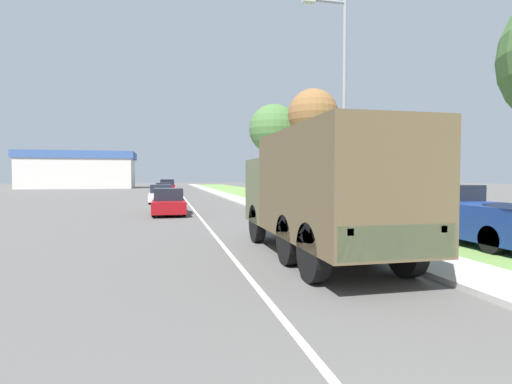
{
  "coord_description": "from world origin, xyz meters",
  "views": [
    {
      "loc": [
        -1.65,
        -0.6,
        2.1
      ],
      "look_at": [
        0.87,
        10.63,
        1.64
      ],
      "focal_mm": 28.0,
      "sensor_mm": 36.0,
      "label": 1
    }
  ],
  "objects_px": {
    "car_second_ahead": "(161,195)",
    "car_fourth_ahead": "(167,186)",
    "military_truck": "(320,189)",
    "car_third_ahead": "(164,189)",
    "car_nearest_ahead": "(169,202)",
    "car_farthest_ahead": "(166,185)",
    "lamp_post": "(340,96)",
    "pickup_truck": "(466,214)"
  },
  "relations": [
    {
      "from": "car_third_ahead",
      "to": "car_fourth_ahead",
      "type": "bearing_deg",
      "value": 86.85
    },
    {
      "from": "car_nearest_ahead",
      "to": "car_second_ahead",
      "type": "relative_size",
      "value": 0.99
    },
    {
      "from": "car_fourth_ahead",
      "to": "pickup_truck",
      "type": "height_order",
      "value": "pickup_truck"
    },
    {
      "from": "car_third_ahead",
      "to": "pickup_truck",
      "type": "relative_size",
      "value": 0.8
    },
    {
      "from": "car_fourth_ahead",
      "to": "car_farthest_ahead",
      "type": "bearing_deg",
      "value": 91.38
    },
    {
      "from": "car_second_ahead",
      "to": "car_fourth_ahead",
      "type": "bearing_deg",
      "value": 88.56
    },
    {
      "from": "car_second_ahead",
      "to": "pickup_truck",
      "type": "distance_m",
      "value": 23.52
    },
    {
      "from": "lamp_post",
      "to": "car_third_ahead",
      "type": "bearing_deg",
      "value": 101.61
    },
    {
      "from": "car_second_ahead",
      "to": "lamp_post",
      "type": "distance_m",
      "value": 20.32
    },
    {
      "from": "car_farthest_ahead",
      "to": "lamp_post",
      "type": "distance_m",
      "value": 49.85
    },
    {
      "from": "pickup_truck",
      "to": "lamp_post",
      "type": "xyz_separation_m",
      "value": [
        -3.2,
        2.67,
        4.17
      ]
    },
    {
      "from": "military_truck",
      "to": "pickup_truck",
      "type": "xyz_separation_m",
      "value": [
        5.58,
        1.47,
        -0.9
      ]
    },
    {
      "from": "car_nearest_ahead",
      "to": "car_third_ahead",
      "type": "bearing_deg",
      "value": 91.08
    },
    {
      "from": "car_nearest_ahead",
      "to": "car_fourth_ahead",
      "type": "distance_m",
      "value": 31.16
    },
    {
      "from": "car_third_ahead",
      "to": "car_fourth_ahead",
      "type": "xyz_separation_m",
      "value": [
        0.45,
        8.12,
        0.13
      ]
    },
    {
      "from": "car_third_ahead",
      "to": "lamp_post",
      "type": "relative_size",
      "value": 0.52
    },
    {
      "from": "car_third_ahead",
      "to": "car_second_ahead",
      "type": "bearing_deg",
      "value": -90.39
    },
    {
      "from": "car_second_ahead",
      "to": "car_nearest_ahead",
      "type": "bearing_deg",
      "value": -86.96
    },
    {
      "from": "pickup_truck",
      "to": "lamp_post",
      "type": "distance_m",
      "value": 5.89
    },
    {
      "from": "car_nearest_ahead",
      "to": "car_second_ahead",
      "type": "bearing_deg",
      "value": 93.04
    },
    {
      "from": "pickup_truck",
      "to": "car_second_ahead",
      "type": "bearing_deg",
      "value": 114.71
    },
    {
      "from": "military_truck",
      "to": "car_second_ahead",
      "type": "relative_size",
      "value": 1.57
    },
    {
      "from": "military_truck",
      "to": "car_third_ahead",
      "type": "xyz_separation_m",
      "value": [
        -4.16,
        36.0,
        -1.15
      ]
    },
    {
      "from": "car_second_ahead",
      "to": "lamp_post",
      "type": "xyz_separation_m",
      "value": [
        6.64,
        -18.7,
        4.39
      ]
    },
    {
      "from": "car_farthest_ahead",
      "to": "lamp_post",
      "type": "relative_size",
      "value": 0.48
    },
    {
      "from": "military_truck",
      "to": "car_third_ahead",
      "type": "distance_m",
      "value": 36.26
    },
    {
      "from": "military_truck",
      "to": "lamp_post",
      "type": "distance_m",
      "value": 5.78
    },
    {
      "from": "car_second_ahead",
      "to": "car_fourth_ahead",
      "type": "relative_size",
      "value": 1.09
    },
    {
      "from": "car_nearest_ahead",
      "to": "car_third_ahead",
      "type": "relative_size",
      "value": 1.08
    },
    {
      "from": "car_nearest_ahead",
      "to": "car_fourth_ahead",
      "type": "relative_size",
      "value": 1.08
    },
    {
      "from": "lamp_post",
      "to": "car_fourth_ahead",
      "type": "bearing_deg",
      "value": 98.67
    },
    {
      "from": "car_second_ahead",
      "to": "car_third_ahead",
      "type": "distance_m",
      "value": 13.17
    },
    {
      "from": "military_truck",
      "to": "car_farthest_ahead",
      "type": "relative_size",
      "value": 1.86
    },
    {
      "from": "car_second_ahead",
      "to": "pickup_truck",
      "type": "bearing_deg",
      "value": -65.29
    },
    {
      "from": "lamp_post",
      "to": "car_farthest_ahead",
      "type": "bearing_deg",
      "value": 97.31
    },
    {
      "from": "car_second_ahead",
      "to": "car_farthest_ahead",
      "type": "relative_size",
      "value": 1.18
    },
    {
      "from": "military_truck",
      "to": "lamp_post",
      "type": "height_order",
      "value": "lamp_post"
    },
    {
      "from": "car_fourth_ahead",
      "to": "lamp_post",
      "type": "relative_size",
      "value": 0.52
    },
    {
      "from": "car_second_ahead",
      "to": "car_farthest_ahead",
      "type": "height_order",
      "value": "car_farthest_ahead"
    },
    {
      "from": "car_nearest_ahead",
      "to": "car_second_ahead",
      "type": "xyz_separation_m",
      "value": [
        -0.52,
        9.87,
        -0.0
      ]
    },
    {
      "from": "car_third_ahead",
      "to": "car_fourth_ahead",
      "type": "height_order",
      "value": "car_fourth_ahead"
    },
    {
      "from": "car_farthest_ahead",
      "to": "lamp_post",
      "type": "xyz_separation_m",
      "value": [
        6.32,
        -49.26,
        4.35
      ]
    }
  ]
}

